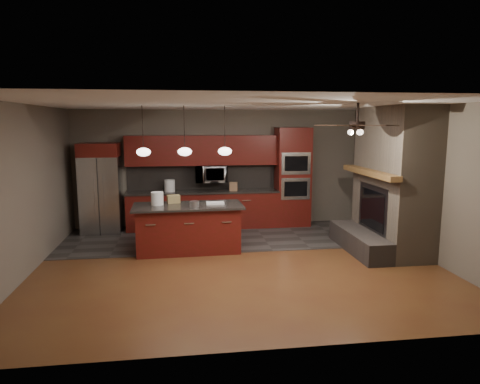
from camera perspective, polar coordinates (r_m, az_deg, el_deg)
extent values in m
plane|color=brown|center=(7.78, -0.29, -9.44)|extent=(7.00, 7.00, 0.00)
cube|color=white|center=(7.39, -0.31, 11.62)|extent=(7.00, 6.00, 0.02)
cube|color=#625C4F|center=(10.42, -2.49, 3.18)|extent=(7.00, 0.02, 2.80)
cube|color=#625C4F|center=(8.64, 23.37, 1.21)|extent=(0.02, 6.00, 2.80)
cube|color=#625C4F|center=(7.81, -26.66, 0.22)|extent=(0.02, 6.00, 2.80)
cube|color=#363230|center=(9.49, -1.74, -5.97)|extent=(7.00, 2.40, 0.01)
cube|color=#766754|center=(8.79, 19.80, 1.54)|extent=(0.80, 2.00, 2.80)
cube|color=#3F3833|center=(8.74, 15.57, -6.32)|extent=(0.50, 2.00, 0.40)
cube|color=#2D2D30|center=(8.71, 17.38, -2.23)|extent=(0.05, 1.20, 0.95)
cube|color=black|center=(8.70, 17.23, -2.24)|extent=(0.02, 1.00, 0.75)
cube|color=brown|center=(8.55, 16.88, 2.50)|extent=(0.22, 2.10, 0.10)
cube|color=#5E1111|center=(10.23, -4.94, -2.45)|extent=(3.55, 0.60, 0.86)
cube|color=black|center=(10.15, -4.98, 0.04)|extent=(3.59, 0.64, 0.04)
cube|color=black|center=(10.39, -5.08, 2.03)|extent=(3.55, 0.03, 0.60)
cube|color=#5E1111|center=(10.17, -5.09, 5.56)|extent=(3.55, 0.35, 0.70)
cube|color=#5E1111|center=(10.44, 7.01, 1.98)|extent=(0.80, 0.60, 2.38)
cube|color=silver|center=(10.19, 7.42, 0.43)|extent=(0.70, 0.03, 0.52)
cube|color=black|center=(10.17, 7.45, 0.41)|extent=(0.55, 0.02, 0.35)
cube|color=silver|center=(10.11, 7.49, 3.79)|extent=(0.70, 0.03, 0.52)
cube|color=black|center=(10.09, 7.52, 3.78)|extent=(0.55, 0.02, 0.35)
imported|color=silver|center=(10.16, -3.89, 2.45)|extent=(0.73, 0.41, 0.50)
cube|color=silver|center=(10.23, -18.00, -0.35)|extent=(0.87, 0.72, 1.75)
cube|color=#2D2D30|center=(9.87, -18.36, -0.70)|extent=(0.02, 0.02, 1.73)
cube|color=silver|center=(9.87, -18.96, -0.42)|extent=(0.03, 0.03, 0.87)
cube|color=silver|center=(9.84, -17.82, -0.40)|extent=(0.03, 0.03, 0.87)
cube|color=#5E1111|center=(10.11, -18.29, 5.37)|extent=(0.87, 0.72, 0.30)
cube|color=#5E1111|center=(8.43, -6.90, -4.93)|extent=(1.98, 0.86, 0.88)
cube|color=black|center=(8.33, -6.96, -1.86)|extent=(2.13, 1.01, 0.04)
cylinder|color=white|center=(8.39, -10.98, -0.86)|extent=(0.26, 0.26, 0.25)
cylinder|color=#BBBAC0|center=(8.07, -6.10, -1.62)|extent=(0.20, 0.20, 0.12)
cube|color=white|center=(8.38, -3.33, -1.49)|extent=(0.35, 0.25, 0.03)
cube|color=olive|center=(8.57, -8.85, -0.93)|extent=(0.27, 0.22, 0.15)
cylinder|color=white|center=(10.12, -9.37, 0.84)|extent=(0.26, 0.26, 0.28)
cube|color=#90684A|center=(10.15, -0.88, 0.76)|extent=(0.20, 0.17, 0.20)
cylinder|color=black|center=(8.04, -12.85, 8.42)|extent=(0.01, 0.01, 0.78)
ellipsoid|color=white|center=(8.06, -12.74, 5.22)|extent=(0.26, 0.26, 0.16)
cylinder|color=black|center=(8.01, -7.45, 8.56)|extent=(0.01, 0.01, 0.78)
ellipsoid|color=white|center=(8.03, -7.38, 5.35)|extent=(0.26, 0.26, 0.16)
cylinder|color=black|center=(8.06, -2.04, 8.64)|extent=(0.01, 0.01, 0.78)
ellipsoid|color=white|center=(8.07, -2.03, 5.44)|extent=(0.26, 0.26, 0.16)
cylinder|color=black|center=(7.08, 15.42, 10.19)|extent=(0.04, 0.04, 0.30)
cylinder|color=black|center=(7.08, 15.35, 8.57)|extent=(0.24, 0.24, 0.12)
cube|color=#331F14|center=(7.24, 18.15, 8.45)|extent=(0.60, 0.12, 0.01)
cube|color=#331F14|center=(7.46, 15.09, 8.60)|extent=(0.30, 0.61, 0.01)
cube|color=#331F14|center=(7.17, 12.36, 8.69)|extent=(0.56, 0.45, 0.01)
cube|color=#331F14|center=(6.76, 13.68, 8.63)|extent=(0.56, 0.45, 0.01)
cube|color=#331F14|center=(6.80, 17.48, 8.47)|extent=(0.30, 0.61, 0.01)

